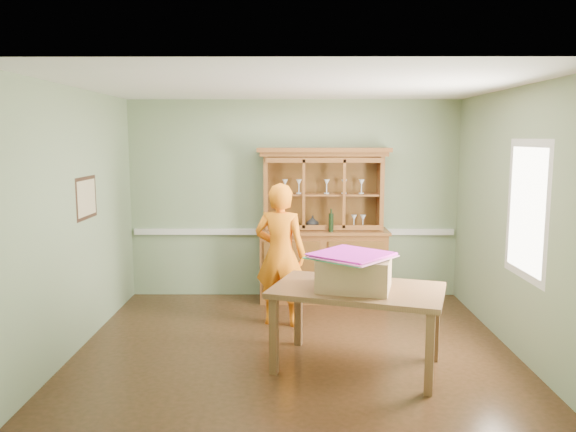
{
  "coord_description": "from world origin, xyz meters",
  "views": [
    {
      "loc": [
        -0.04,
        -5.67,
        2.19
      ],
      "look_at": [
        -0.07,
        0.4,
        1.34
      ],
      "focal_mm": 35.0,
      "sensor_mm": 36.0,
      "label": 1
    }
  ],
  "objects_px": {
    "dining_table": "(357,297)",
    "person": "(280,255)",
    "china_hutch": "(323,247)",
    "cardboard_box": "(354,273)"
  },
  "relations": [
    {
      "from": "cardboard_box",
      "to": "china_hutch",
      "type": "bearing_deg",
      "value": 93.89
    },
    {
      "from": "dining_table",
      "to": "person",
      "type": "bearing_deg",
      "value": 138.68
    },
    {
      "from": "cardboard_box",
      "to": "person",
      "type": "height_order",
      "value": "person"
    },
    {
      "from": "china_hutch",
      "to": "cardboard_box",
      "type": "distance_m",
      "value": 2.35
    },
    {
      "from": "cardboard_box",
      "to": "person",
      "type": "distance_m",
      "value": 1.5
    },
    {
      "from": "cardboard_box",
      "to": "person",
      "type": "relative_size",
      "value": 0.39
    },
    {
      "from": "china_hutch",
      "to": "person",
      "type": "relative_size",
      "value": 1.23
    },
    {
      "from": "china_hutch",
      "to": "dining_table",
      "type": "distance_m",
      "value": 2.29
    },
    {
      "from": "dining_table",
      "to": "cardboard_box",
      "type": "distance_m",
      "value": 0.25
    },
    {
      "from": "person",
      "to": "dining_table",
      "type": "bearing_deg",
      "value": 134.72
    }
  ]
}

